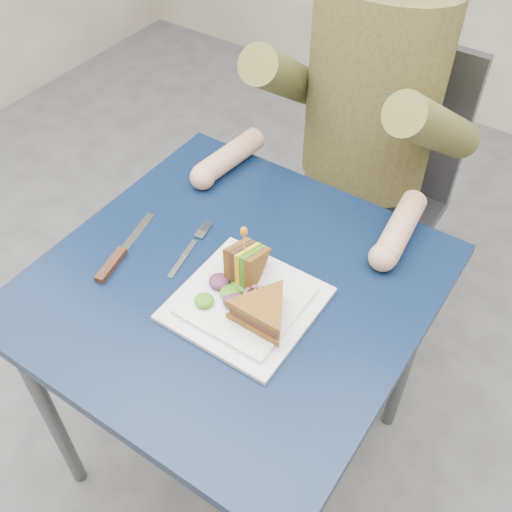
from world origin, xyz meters
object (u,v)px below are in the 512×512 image
Objects in this scene: fork at (189,250)px; knife at (116,259)px; sandwich_flat at (263,312)px; plate at (246,302)px; sandwich_upright at (245,265)px; chair at (372,176)px; table at (233,306)px; diner at (373,76)px.

fork is 0.81× the size of knife.
fork is (-0.24, 0.08, -0.04)m from sandwich_flat.
plate is at bearing 155.56° from sandwich_flat.
plate is 1.84× the size of sandwich_flat.
sandwich_upright reaches higher than fork.
plate is at bearing -85.38° from chair.
sandwich_flat is 0.26m from fork.
sandwich_upright reaches higher than table.
chair is 6.73× the size of sandwich_upright.
sandwich_flat is (0.11, -0.64, -0.14)m from diner.
chair reaches higher than sandwich_upright.
diner is 5.39× the size of sandwich_upright.
diner reaches higher than fork.
diner is 4.17× the size of fork.
fork is (-0.13, -0.67, 0.19)m from chair.
chair is 6.59× the size of sandwich_flat.
plate is 0.07m from sandwich_flat.
sandwich_upright is 0.77× the size of fork.
table is 0.14m from sandwich_upright.
plate reaches higher than fork.
diner is 5.28× the size of sandwich_flat.
chair is 0.84m from knife.
fork is at bearing -100.59° from chair.
sandwich_upright reaches higher than plate.
plate is 0.07m from sandwich_upright.
table is 0.70m from chair.
chair is 0.73m from sandwich_upright.
knife is (-0.26, -0.10, -0.05)m from sandwich_upright.
knife is at bearing -109.24° from diner.
fork is at bearing 171.19° from table.
fork reaches higher than table.
diner reaches higher than knife.
chair is at bearing 98.59° from sandwich_flat.
diner is 0.64m from plate.
sandwich_flat reaches higher than plate.
chair is 0.71m from fork.
sandwich_upright is at bearing 19.57° from table.
chair is 0.39m from diner.
chair is (0.00, 0.69, -0.11)m from table.
chair reaches higher than knife.
diner is at bearing 70.76° from knife.
table is 1.01× the size of diner.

